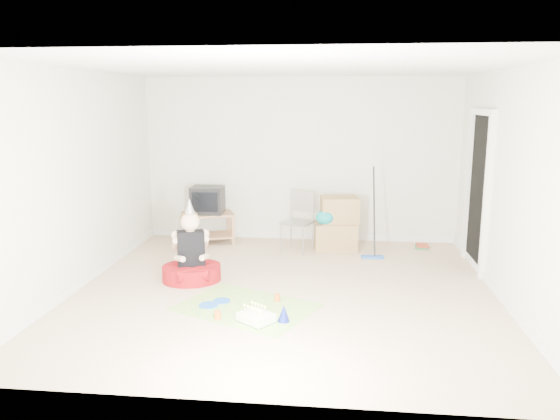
# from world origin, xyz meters

# --- Properties ---
(ground) EXTENTS (5.00, 5.00, 0.00)m
(ground) POSITION_xyz_m (0.00, 0.00, 0.00)
(ground) COLOR #CBB092
(ground) RESTS_ON ground
(doorway_recess) EXTENTS (0.02, 0.90, 2.05)m
(doorway_recess) POSITION_xyz_m (2.48, 1.20, 1.02)
(doorway_recess) COLOR black
(doorway_recess) RESTS_ON ground
(tv_stand) EXTENTS (0.90, 0.73, 0.49)m
(tv_stand) POSITION_xyz_m (-1.43, 2.06, 0.29)
(tv_stand) COLOR #996A45
(tv_stand) RESTS_ON ground
(crt_tv) EXTENTS (0.50, 0.42, 0.43)m
(crt_tv) POSITION_xyz_m (-1.43, 2.06, 0.70)
(crt_tv) COLOR black
(crt_tv) RESTS_ON tv_stand
(folding_chair) EXTENTS (0.52, 0.51, 0.91)m
(folding_chair) POSITION_xyz_m (0.01, 1.74, 0.44)
(folding_chair) COLOR #9D9CA2
(folding_chair) RESTS_ON ground
(cardboard_boxes) EXTENTS (0.69, 0.56, 0.80)m
(cardboard_boxes) POSITION_xyz_m (0.60, 1.92, 0.39)
(cardboard_boxes) COLOR #A3804F
(cardboard_boxes) RESTS_ON ground
(floor_mop) EXTENTS (0.33, 0.43, 1.28)m
(floor_mop) POSITION_xyz_m (1.13, 1.47, 0.26)
(floor_mop) COLOR #2456B4
(floor_mop) RESTS_ON ground
(book_pile) EXTENTS (0.22, 0.26, 0.05)m
(book_pile) POSITION_xyz_m (1.93, 2.12, 0.03)
(book_pile) COLOR #27763C
(book_pile) RESTS_ON ground
(seated_woman) EXTENTS (0.93, 0.93, 1.06)m
(seated_woman) POSITION_xyz_m (-1.20, 0.22, 0.23)
(seated_woman) COLOR maroon
(seated_woman) RESTS_ON ground
(party_mat) EXTENTS (1.72, 1.53, 0.01)m
(party_mat) POSITION_xyz_m (-0.37, -0.60, 0.00)
(party_mat) COLOR #FF3580
(party_mat) RESTS_ON ground
(birthday_cake) EXTENTS (0.43, 0.42, 0.15)m
(birthday_cake) POSITION_xyz_m (-0.19, -0.99, 0.05)
(birthday_cake) COLOR white
(birthday_cake) RESTS_ON party_mat
(blue_plate_near) EXTENTS (0.20, 0.20, 0.01)m
(blue_plate_near) POSITION_xyz_m (-0.67, -0.46, 0.01)
(blue_plate_near) COLOR blue
(blue_plate_near) RESTS_ON party_mat
(blue_plate_far) EXTENTS (0.22, 0.22, 0.01)m
(blue_plate_far) POSITION_xyz_m (-0.79, -0.61, 0.01)
(blue_plate_far) COLOR blue
(blue_plate_far) RESTS_ON party_mat
(orange_cup_near) EXTENTS (0.10, 0.10, 0.08)m
(orange_cup_near) POSITION_xyz_m (-0.05, -0.39, 0.05)
(orange_cup_near) COLOR orange
(orange_cup_near) RESTS_ON party_mat
(orange_cup_far) EXTENTS (0.10, 0.10, 0.08)m
(orange_cup_far) POSITION_xyz_m (-0.61, -0.96, 0.05)
(orange_cup_far) COLOR orange
(orange_cup_far) RESTS_ON party_mat
(blue_party_hat) EXTENTS (0.18, 0.18, 0.18)m
(blue_party_hat) POSITION_xyz_m (0.09, -0.95, 0.10)
(blue_party_hat) COLOR #1726A7
(blue_party_hat) RESTS_ON party_mat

